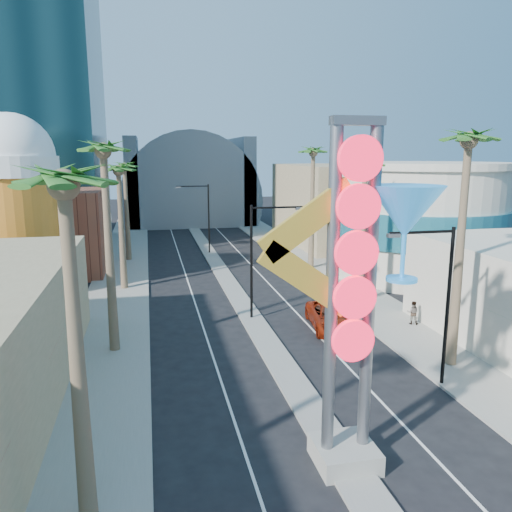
{
  "coord_description": "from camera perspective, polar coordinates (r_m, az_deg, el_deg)",
  "views": [
    {
      "loc": [
        -6.76,
        -12.61,
        11.34
      ],
      "look_at": [
        0.02,
        18.6,
        4.8
      ],
      "focal_mm": 35.0,
      "sensor_mm": 36.0,
      "label": 1
    }
  ],
  "objects": [
    {
      "name": "pedestrian_b",
      "position": [
        35.16,
        17.49,
        -6.19
      ],
      "size": [
        0.96,
        0.89,
        1.58
      ],
      "primitive_type": "imported",
      "rotation": [
        0.0,
        0.0,
        2.64
      ],
      "color": "gray",
      "rests_on": "sidewalk_east"
    },
    {
      "name": "red_pickup",
      "position": [
        33.43,
        8.69,
        -6.91
      ],
      "size": [
        3.47,
        6.21,
        1.64
      ],
      "primitive_type": "imported",
      "rotation": [
        0.0,
        0.0,
        -0.13
      ],
      "color": "maroon",
      "rests_on": "ground"
    },
    {
      "name": "turquoise_building",
      "position": [
        49.66,
        17.81,
        3.97
      ],
      "size": [
        16.6,
        16.6,
        10.6
      ],
      "color": "beige",
      "rests_on": "ground"
    },
    {
      "name": "neon_sign",
      "position": [
        17.78,
        13.34,
        -1.85
      ],
      "size": [
        6.53,
        2.6,
        12.55
      ],
      "color": "gray",
      "rests_on": "ground"
    },
    {
      "name": "palm_5",
      "position": [
        27.56,
        23.03,
        10.53
      ],
      "size": [
        2.4,
        2.4,
        13.2
      ],
      "color": "brown",
      "rests_on": "ground"
    },
    {
      "name": "palm_2",
      "position": [
        42.71,
        -15.43,
        8.67
      ],
      "size": [
        2.4,
        2.4,
        11.2
      ],
      "color": "brown",
      "rests_on": "ground"
    },
    {
      "name": "streetlight_0",
      "position": [
        34.04,
        0.37,
        0.63
      ],
      "size": [
        3.79,
        0.25,
        8.0
      ],
      "color": "black",
      "rests_on": "ground"
    },
    {
      "name": "sidewalk_west",
      "position": [
        49.0,
        -15.13,
        -2.13
      ],
      "size": [
        5.0,
        100.0,
        0.15
      ],
      "primitive_type": "cube",
      "color": "gray",
      "rests_on": "ground"
    },
    {
      "name": "sidewalk_east",
      "position": [
        51.55,
        6.45,
        -1.12
      ],
      "size": [
        5.0,
        100.0,
        0.15
      ],
      "primitive_type": "cube",
      "color": "gray",
      "rests_on": "ground"
    },
    {
      "name": "beer_mug",
      "position": [
        43.96,
        -25.82,
        5.87
      ],
      "size": [
        7.0,
        7.0,
        14.5
      ],
      "color": "#C27019",
      "rests_on": "ground"
    },
    {
      "name": "palm_3",
      "position": [
        54.69,
        -14.79,
        9.25
      ],
      "size": [
        2.4,
        2.4,
        11.2
      ],
      "color": "brown",
      "rests_on": "ground"
    },
    {
      "name": "filler_east",
      "position": [
        65.05,
        8.33,
        5.86
      ],
      "size": [
        10.0,
        20.0,
        10.0
      ],
      "primitive_type": "cube",
      "color": "#94835F",
      "rests_on": "ground"
    },
    {
      "name": "palm_0",
      "position": [
        14.85,
        -20.97,
        5.38
      ],
      "size": [
        2.4,
        2.4,
        11.7
      ],
      "color": "brown",
      "rests_on": "ground"
    },
    {
      "name": "median",
      "position": [
        52.29,
        -4.54,
        -0.91
      ],
      "size": [
        1.6,
        84.0,
        0.15
      ],
      "primitive_type": "cube",
      "color": "gray",
      "rests_on": "ground"
    },
    {
      "name": "streetlight_2",
      "position": [
        25.47,
        20.27,
        -3.96
      ],
      "size": [
        3.45,
        0.25,
        8.0
      ],
      "color": "black",
      "rests_on": "ground"
    },
    {
      "name": "palm_1",
      "position": [
        28.7,
        -17.0,
        10.05
      ],
      "size": [
        2.4,
        2.4,
        12.7
      ],
      "color": "brown",
      "rests_on": "ground"
    },
    {
      "name": "hotel_tower",
      "position": [
        67.77,
        -27.08,
        22.01
      ],
      "size": [
        20.0,
        20.0,
        50.0
      ],
      "primitive_type": "cube",
      "color": "black",
      "rests_on": "ground"
    },
    {
      "name": "palm_6",
      "position": [
        38.05,
        12.38,
        9.19
      ],
      "size": [
        2.4,
        2.4,
        11.7
      ],
      "color": "brown",
      "rests_on": "ground"
    },
    {
      "name": "brick_filler_west",
      "position": [
        51.97,
        -22.38,
        2.58
      ],
      "size": [
        10.0,
        10.0,
        8.0
      ],
      "primitive_type": "cube",
      "color": "brown",
      "rests_on": "ground"
    },
    {
      "name": "canopy",
      "position": [
        85.17,
        -7.71,
        6.73
      ],
      "size": [
        22.0,
        16.0,
        22.0
      ],
      "color": "slate",
      "rests_on": "ground"
    },
    {
      "name": "palm_7",
      "position": [
        49.2,
        6.55,
        10.9
      ],
      "size": [
        2.4,
        2.4,
        12.7
      ],
      "color": "brown",
      "rests_on": "ground"
    },
    {
      "name": "streetlight_1",
      "position": [
        57.31,
        -5.97,
        5.03
      ],
      "size": [
        3.79,
        0.25,
        8.0
      ],
      "color": "black",
      "rests_on": "ground"
    }
  ]
}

